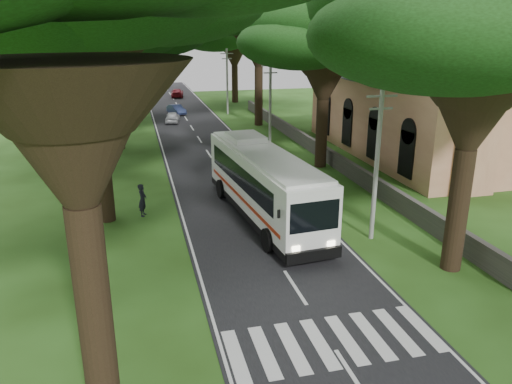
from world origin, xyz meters
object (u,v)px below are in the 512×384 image
Objects in this scene: coach_bus at (264,183)px; church at (427,97)px; pole_near at (377,161)px; pole_mid at (270,104)px; pedestrian at (143,200)px; pole_far at (227,80)px; distant_car_a at (172,117)px; distant_car_b at (176,109)px; distant_car_c at (177,93)px.

church is at bearing 28.02° from coach_bus.
church reaches higher than pole_near.
pole_mid is 4.14× the size of pedestrian.
pedestrian is (-6.78, 1.93, -1.14)m from coach_bus.
pole_far reaches higher than distant_car_a.
pole_far is at bearing 90.00° from pole_mid.
church is 20.62m from coach_bus.
coach_bus is 3.65× the size of distant_car_a.
distant_car_b is 16.08m from distant_car_c.
church is at bearing 51.50° from pole_near.
distant_car_c is (0.01, 53.05, -1.43)m from coach_bus.
pedestrian is at bearing 158.76° from coach_bus.
coach_bus is at bearing -89.84° from pedestrian.
pole_near is 0.59× the size of coach_bus.
pole_near is 2.23× the size of distant_car_b.
church reaches higher than pole_far.
pedestrian is (-23.85, -9.30, -3.94)m from church.
coach_bus is 53.07m from distant_car_c.
pole_far reaches higher than pedestrian.
pole_near is 1.00× the size of pole_far.
pole_near and pole_mid have the same top height.
pole_mid is (-12.36, 4.45, -0.73)m from church.
pole_mid is 0.59× the size of coach_bus.
coach_bus is 37.12m from distant_car_b.
coach_bus is at bearing 96.52° from distant_car_c.
church is at bearing -19.81° from pole_mid.
distant_car_b is 1.85× the size of pedestrian.
pole_mid is 37.82m from distant_car_c.
church reaches higher than distant_car_a.
distant_car_c is (-4.70, 57.37, -3.51)m from pole_near.
coach_bus is 3.04× the size of distant_car_c.
coach_bus is (-4.71, -35.69, -2.07)m from pole_far.
distant_car_a is (-7.27, -4.23, -3.52)m from pole_far.
church reaches higher than distant_car_b.
pole_far is 1.80× the size of distant_car_c.
pole_far is at bearing 116.82° from church.
distant_car_a is at bearing 114.74° from pole_mid.
distant_car_c is (-4.70, 37.37, -3.51)m from pole_mid.
distant_car_c is at bearing 97.17° from pole_mid.
church is at bearing 143.43° from distant_car_a.
coach_bus is at bearing 103.94° from distant_car_a.
pole_mid is at bearing 103.69° from distant_car_c.
pedestrian is at bearing 91.15° from distant_car_a.
coach_bus is 6.97× the size of pedestrian.
pole_near reaches higher than distant_car_b.
pole_mid and pole_far have the same top height.
pole_mid is at bearing 67.98° from coach_bus.
pole_mid is at bearing -23.79° from pedestrian.
distant_car_c is at bearing 112.20° from church.
pole_far is (-12.36, 24.45, -0.73)m from church.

